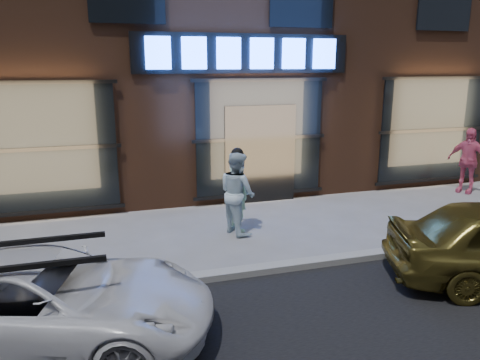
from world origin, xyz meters
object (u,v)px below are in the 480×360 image
object	(u,v)px
man_bowtie	(237,191)
white_suv	(41,301)
man_cap	(237,193)
passerby	(468,160)

from	to	relation	value
man_bowtie	white_suv	distance (m)	4.73
man_cap	passerby	distance (m)	6.84
man_bowtie	white_suv	size ratio (longest dim) A/B	0.40
man_cap	white_suv	world-z (taller)	man_cap
man_cap	man_bowtie	bearing A→B (deg)	-32.87
man_cap	passerby	size ratio (longest dim) A/B	0.97
man_cap	white_suv	distance (m)	4.61
man_bowtie	man_cap	size ratio (longest dim) A/B	0.98
passerby	white_suv	bearing A→B (deg)	-97.29
man_bowtie	passerby	distance (m)	6.77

